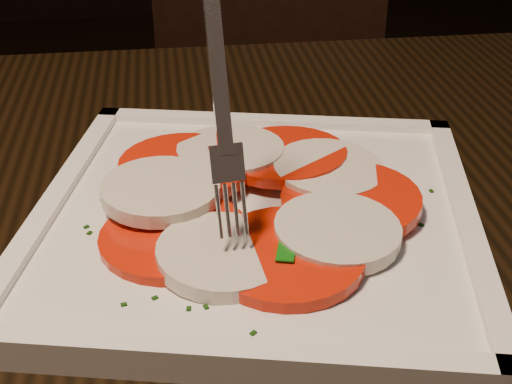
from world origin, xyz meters
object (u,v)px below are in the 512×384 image
Objects in this scene: chair at (259,96)px; plate at (256,220)px; fork at (216,79)px; table at (299,343)px.

chair reaches higher than plate.
plate is (-0.15, -0.74, 0.22)m from chair.
chair is 3.14× the size of plate.
chair is 0.85m from fork.
fork is (-0.06, -0.01, 0.22)m from table.
fork is at bearing -140.47° from plate.
chair is (0.12, 0.75, -0.12)m from table.
plate is at bearing -81.12° from chair.
chair is 5.42× the size of fork.
plate is at bearing 34.47° from fork.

